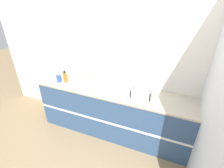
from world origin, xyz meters
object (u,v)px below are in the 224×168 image
(bottle_blue, at_px, (59,78))
(sink, at_px, (112,87))
(bottle_amber, at_px, (65,77))
(dish_rack, at_px, (141,94))
(paper_towel_roll, at_px, (84,76))

(bottle_blue, bearing_deg, sink, 8.08)
(bottle_amber, xyz_separation_m, bottle_blue, (-0.11, -0.03, -0.02))
(dish_rack, bearing_deg, paper_towel_roll, 178.45)
(paper_towel_roll, height_order, dish_rack, paper_towel_roll)
(dish_rack, xyz_separation_m, bottle_amber, (-1.33, -0.04, 0.03))
(bottle_amber, distance_m, bottle_blue, 0.12)
(sink, bearing_deg, paper_towel_roll, -175.79)
(bottle_amber, bearing_deg, dish_rack, 1.52)
(sink, distance_m, dish_rack, 0.50)
(bottle_amber, relative_size, bottle_blue, 1.29)
(paper_towel_roll, bearing_deg, bottle_blue, -167.60)
(paper_towel_roll, distance_m, bottle_amber, 0.34)
(paper_towel_roll, relative_size, bottle_blue, 1.76)
(sink, relative_size, bottle_amber, 2.60)
(paper_towel_roll, relative_size, bottle_amber, 1.37)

